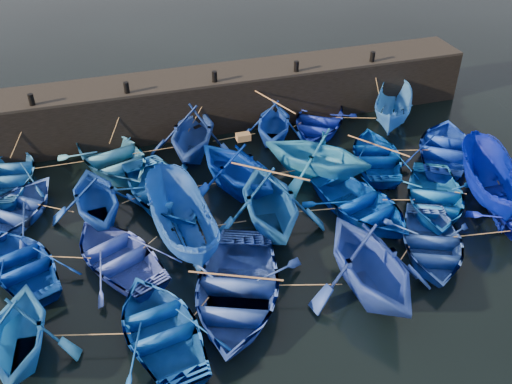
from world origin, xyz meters
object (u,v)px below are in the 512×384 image
object	(u,v)px
boat_8	(164,192)
wooden_crate	(243,137)
boat_0	(10,174)
boat_20	(17,332)

from	to	relation	value
boat_8	wooden_crate	distance (m)	3.84
boat_0	boat_8	distance (m)	6.80
boat_8	boat_20	size ratio (longest dim) A/B	1.36
wooden_crate	boat_20	bearing A→B (deg)	-143.71
boat_0	wooden_crate	xyz separation A→B (m)	(9.24, -3.34, 2.03)
boat_0	boat_20	bearing A→B (deg)	103.18
boat_8	wooden_crate	bearing A→B (deg)	-15.50
boat_20	wooden_crate	size ratio (longest dim) A/B	7.08
wooden_crate	boat_0	bearing A→B (deg)	160.12
boat_8	wooden_crate	size ratio (longest dim) A/B	9.64
boat_8	boat_20	xyz separation A→B (m)	(-5.24, -6.30, 0.47)
boat_8	wooden_crate	xyz separation A→B (m)	(3.31, -0.03, 1.96)
wooden_crate	boat_8	bearing A→B (deg)	179.55
boat_0	boat_8	xyz separation A→B (m)	(5.93, -3.32, 0.08)
boat_0	wooden_crate	size ratio (longest dim) A/B	8.30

